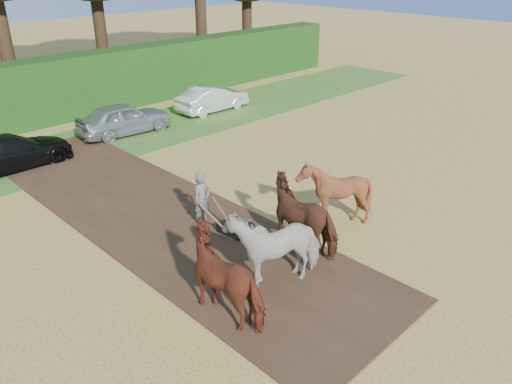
# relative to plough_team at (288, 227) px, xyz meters

# --- Properties ---
(ground) EXTENTS (120.00, 120.00, 0.00)m
(ground) POSITION_rel_plough_team_xyz_m (-2.56, -2.22, -0.99)
(ground) COLOR gold
(ground) RESTS_ON ground
(earth_strip) EXTENTS (4.50, 17.00, 0.05)m
(earth_strip) POSITION_rel_plough_team_xyz_m (-1.06, 4.78, -0.96)
(earth_strip) COLOR #472D1C
(earth_strip) RESTS_ON ground
(grass_verge) EXTENTS (50.00, 5.00, 0.03)m
(grass_verge) POSITION_rel_plough_team_xyz_m (-2.56, 11.78, -0.97)
(grass_verge) COLOR #38601E
(grass_verge) RESTS_ON ground
(plough_team) EXTENTS (6.57, 5.11, 1.99)m
(plough_team) POSITION_rel_plough_team_xyz_m (0.00, 0.00, 0.00)
(plough_team) COLOR maroon
(plough_team) RESTS_ON ground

